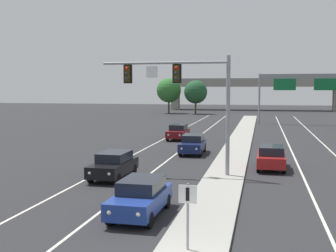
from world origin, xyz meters
TOP-DOWN VIEW (x-y plane):
  - median_island at (0.00, 18.00)m, footprint 2.40×110.00m
  - lane_stripe_oncoming_center at (-4.70, 25.00)m, footprint 0.14×100.00m
  - lane_stripe_receding_center at (4.70, 25.00)m, footprint 0.14×100.00m
  - edge_stripe_left at (-8.00, 25.00)m, footprint 0.14×100.00m
  - overhead_signal_mast at (-2.39, 14.98)m, footprint 7.95×0.44m
  - median_sign_post at (-0.14, 2.19)m, footprint 0.60×0.10m
  - car_oncoming_blue at (-2.81, 6.09)m, footprint 1.89×4.50m
  - car_oncoming_black at (-6.49, 13.26)m, footprint 1.91×4.50m
  - car_oncoming_navy at (-3.37, 24.06)m, footprint 1.90×4.50m
  - car_oncoming_darkred at (-6.40, 33.61)m, footprint 1.83×4.48m
  - car_receding_red at (2.82, 18.37)m, footprint 1.88×4.49m
  - highway_sign_gantry at (8.20, 56.15)m, footprint 13.28×0.42m
  - overpass_bridge at (0.00, 97.36)m, footprint 42.40×6.40m
  - tree_far_left_a at (-11.32, 78.88)m, footprint 4.79×4.79m
  - tree_far_left_b at (-17.17, 79.79)m, footprint 5.14×5.14m

SIDE VIEW (x-z plane):
  - lane_stripe_oncoming_center at x=-4.70m, z-range 0.00..0.01m
  - lane_stripe_receding_center at x=4.70m, z-range 0.00..0.01m
  - edge_stripe_left at x=-8.00m, z-range 0.00..0.01m
  - median_island at x=0.00m, z-range 0.00..0.15m
  - car_oncoming_blue at x=-2.81m, z-range 0.03..1.61m
  - car_oncoming_black at x=-6.49m, z-range 0.03..1.61m
  - car_oncoming_navy at x=-3.37m, z-range 0.03..1.61m
  - car_oncoming_darkred at x=-6.40m, z-range 0.03..1.61m
  - car_receding_red at x=2.82m, z-range 0.03..1.61m
  - median_sign_post at x=-0.14m, z-range 0.49..2.69m
  - tree_far_left_a at x=-11.32m, z-range 1.06..8.00m
  - tree_far_left_b at x=-17.17m, z-range 1.14..8.58m
  - overhead_signal_mast at x=-2.39m, z-range 1.76..8.96m
  - overpass_bridge at x=0.00m, z-range 1.96..9.61m
  - highway_sign_gantry at x=8.20m, z-range 2.41..9.91m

